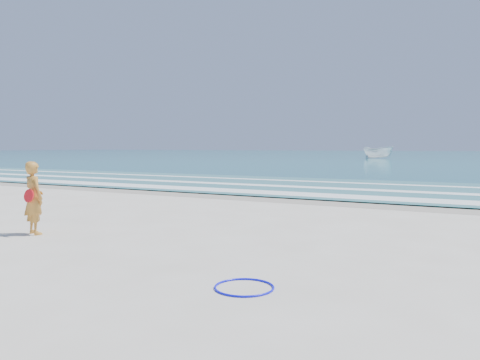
% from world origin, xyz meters
% --- Properties ---
extents(ground, '(400.00, 400.00, 0.00)m').
position_xyz_m(ground, '(0.00, 0.00, 0.00)').
color(ground, silver).
rests_on(ground, ground).
extents(wet_sand, '(400.00, 2.40, 0.00)m').
position_xyz_m(wet_sand, '(0.00, 9.00, 0.00)').
color(wet_sand, '#B2A893').
rests_on(wet_sand, ground).
extents(ocean, '(400.00, 190.00, 0.04)m').
position_xyz_m(ocean, '(0.00, 105.00, 0.02)').
color(ocean, '#19727F').
rests_on(ocean, ground).
extents(shallow, '(400.00, 10.00, 0.01)m').
position_xyz_m(shallow, '(0.00, 14.00, 0.04)').
color(shallow, '#59B7AD').
rests_on(shallow, ocean).
extents(foam_near, '(400.00, 1.40, 0.01)m').
position_xyz_m(foam_near, '(0.00, 10.30, 0.05)').
color(foam_near, white).
rests_on(foam_near, shallow).
extents(foam_mid, '(400.00, 0.90, 0.01)m').
position_xyz_m(foam_mid, '(0.00, 13.20, 0.05)').
color(foam_mid, white).
rests_on(foam_mid, shallow).
extents(foam_far, '(400.00, 0.60, 0.01)m').
position_xyz_m(foam_far, '(0.00, 16.50, 0.05)').
color(foam_far, white).
rests_on(foam_far, shallow).
extents(hoop, '(0.93, 0.93, 0.03)m').
position_xyz_m(hoop, '(3.16, -0.69, 0.01)').
color(hoop, '#0E0FFF').
rests_on(hoop, ground).
extents(boat, '(5.21, 3.30, 1.88)m').
position_xyz_m(boat, '(-9.28, 65.26, 0.98)').
color(boat, white).
rests_on(boat, ocean).
extents(woman, '(0.62, 0.49, 1.50)m').
position_xyz_m(woman, '(-2.37, 0.51, 0.75)').
color(woman, orange).
rests_on(woman, ground).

